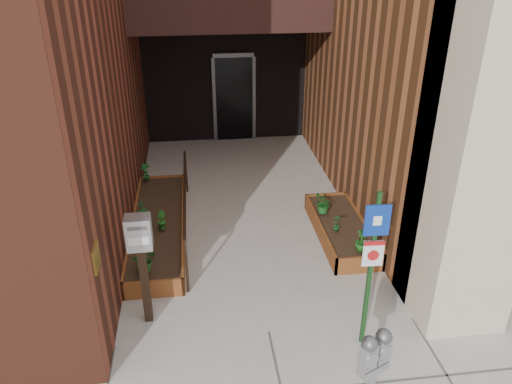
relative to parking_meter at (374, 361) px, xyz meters
name	(u,v)px	position (x,y,z in m)	size (l,w,h in m)	color
ground	(269,332)	(-0.71, 1.74, -1.15)	(80.00, 80.00, 0.00)	#9E9991
planter_left	(159,227)	(-2.26, 4.44, -1.02)	(0.90, 3.60, 0.30)	brown
planter_right	(341,230)	(0.89, 3.94, -1.02)	(0.80, 2.20, 0.30)	brown
handrail	(185,196)	(-1.76, 4.39, -0.41)	(0.04, 3.34, 0.90)	black
parking_meter	(374,361)	(0.00, 0.00, 0.00)	(0.34, 0.24, 1.49)	#959597
sign_post	(372,256)	(0.45, 1.41, 0.18)	(0.30, 0.08, 2.17)	#163C17
payment_dropbox	(141,248)	(-2.29, 2.20, 0.01)	(0.33, 0.25, 1.61)	black
shrub_left_a	(145,260)	(-2.36, 2.92, -0.66)	(0.35, 0.35, 0.38)	#1A5117
shrub_left_b	(161,220)	(-2.17, 4.12, -0.70)	(0.17, 0.17, 0.32)	#22631C
shrub_left_c	(143,210)	(-2.50, 4.46, -0.67)	(0.21, 0.21, 0.37)	#1B6121
shrub_left_d	(146,172)	(-2.56, 6.04, -0.66)	(0.20, 0.20, 0.39)	#1A5E21
shrub_right_a	(361,241)	(0.94, 3.04, -0.68)	(0.19, 0.19, 0.35)	#195217
shrub_right_b	(337,223)	(0.72, 3.65, -0.70)	(0.17, 0.17, 0.32)	#17521B
shrub_right_c	(323,204)	(0.64, 4.28, -0.68)	(0.32, 0.32, 0.35)	#1B601F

